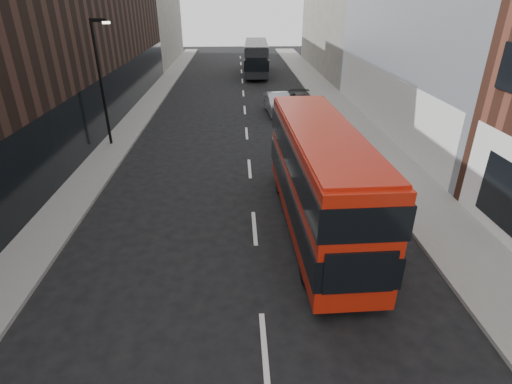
{
  "coord_description": "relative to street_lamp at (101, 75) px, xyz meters",
  "views": [
    {
      "loc": [
        -0.57,
        -5.47,
        8.26
      ],
      "look_at": [
        -0.02,
        6.14,
        2.5
      ],
      "focal_mm": 28.0,
      "sensor_mm": 36.0,
      "label": 1
    }
  ],
  "objects": [
    {
      "name": "sidewalk_left",
      "position": [
        0.22,
        7.0,
        -4.11
      ],
      "size": [
        2.0,
        80.0,
        0.15
      ],
      "primitive_type": "cube",
      "color": "slate",
      "rests_on": "ground"
    },
    {
      "name": "red_bus",
      "position": [
        10.61,
        -10.15,
        -1.9
      ],
      "size": [
        2.69,
        10.26,
        4.12
      ],
      "rotation": [
        0.0,
        0.0,
        0.03
      ],
      "color": "#B01B0A",
      "rests_on": "ground"
    },
    {
      "name": "building_left_far",
      "position": [
        -3.28,
        34.0,
        2.32
      ],
      "size": [
        5.0,
        20.0,
        13.0
      ],
      "primitive_type": "cube",
      "color": "#69635C",
      "rests_on": "ground"
    },
    {
      "name": "building_left_mid",
      "position": [
        -3.28,
        12.0,
        2.82
      ],
      "size": [
        5.0,
        24.0,
        14.0
      ],
      "primitive_type": "cube",
      "color": "black",
      "rests_on": "ground"
    },
    {
      "name": "street_lamp",
      "position": [
        0.0,
        0.0,
        0.0
      ],
      "size": [
        1.06,
        0.22,
        7.0
      ],
      "color": "black",
      "rests_on": "sidewalk_left"
    },
    {
      "name": "sidewalk_right",
      "position": [
        15.72,
        7.0,
        -4.11
      ],
      "size": [
        3.0,
        80.0,
        0.15
      ],
      "primitive_type": "cube",
      "color": "slate",
      "rests_on": "ground"
    },
    {
      "name": "grey_bus",
      "position": [
        9.9,
        24.04,
        -2.29
      ],
      "size": [
        3.02,
        11.03,
        3.53
      ],
      "rotation": [
        0.0,
        0.0,
        -0.04
      ],
      "color": "black",
      "rests_on": "ground"
    },
    {
      "name": "car_c",
      "position": [
        12.7,
        6.94,
        -3.49
      ],
      "size": [
        1.95,
        4.76,
        1.38
      ],
      "primitive_type": "imported",
      "rotation": [
        0.0,
        0.0,
        -0.0
      ],
      "color": "black",
      "rests_on": "ground"
    },
    {
      "name": "car_a",
      "position": [
        11.65,
        -4.38,
        -3.43
      ],
      "size": [
        2.25,
        4.59,
        1.51
      ],
      "primitive_type": "imported",
      "rotation": [
        0.0,
        0.0,
        -0.11
      ],
      "color": "black",
      "rests_on": "ground"
    },
    {
      "name": "car_b",
      "position": [
        10.77,
        6.66,
        -3.39
      ],
      "size": [
        2.07,
        4.9,
        1.57
      ],
      "primitive_type": "imported",
      "rotation": [
        0.0,
        0.0,
        0.09
      ],
      "color": "#989AA0",
      "rests_on": "ground"
    }
  ]
}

